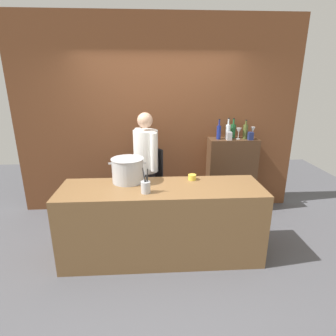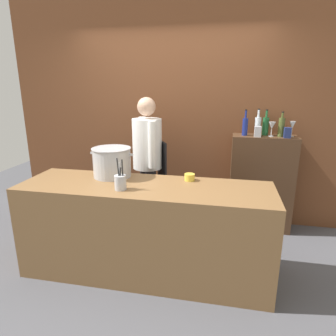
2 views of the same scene
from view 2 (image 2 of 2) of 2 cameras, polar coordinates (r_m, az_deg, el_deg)
ground_plane at (r=3.12m, az=-4.16°, el=-19.21°), size 8.00×8.00×0.00m
brick_back_panel at (r=3.93m, az=0.96°, el=11.64°), size 4.40×0.10×3.00m
prep_counter at (r=2.88m, az=-4.34°, el=-11.86°), size 2.34×0.70×0.90m
bar_cabinet at (r=3.85m, az=17.64°, el=-2.86°), size 0.76×0.32×1.20m
chef at (r=3.46m, az=-3.95°, el=2.04°), size 0.41×0.47×1.66m
stockpot_large at (r=2.97m, az=-10.87°, el=1.11°), size 0.45×0.39×0.29m
utensil_crock at (r=2.60m, az=-9.26°, el=-2.67°), size 0.10×0.10×0.28m
butter_jar at (r=2.83m, az=4.22°, el=-1.80°), size 0.10×0.10×0.07m
wine_bottle_cobalt at (r=3.66m, az=14.78°, el=7.90°), size 0.06×0.06×0.31m
wine_bottle_clear at (r=3.69m, az=17.07°, el=7.87°), size 0.07×0.07×0.32m
wine_bottle_green at (r=3.76m, az=18.48°, el=7.84°), size 0.08×0.08×0.31m
wine_bottle_olive at (r=3.71m, az=21.22°, el=7.50°), size 0.07×0.07×0.29m
wine_glass_wide at (r=3.75m, az=23.06°, el=7.56°), size 0.07×0.07×0.18m
wine_glass_tall at (r=3.68m, az=19.60°, el=7.72°), size 0.08×0.08×0.17m
spice_tin_silver at (r=3.60m, az=17.07°, el=6.79°), size 0.07×0.07×0.12m
spice_tin_navy at (r=3.64m, az=22.24°, el=6.37°), size 0.07×0.07×0.12m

